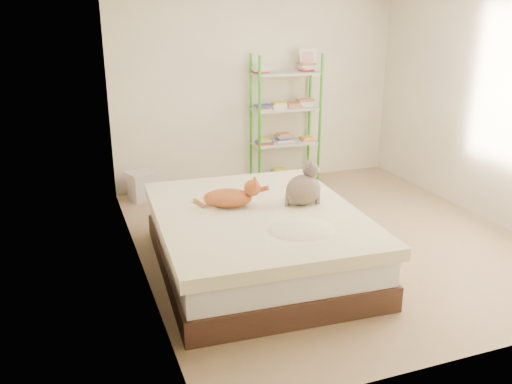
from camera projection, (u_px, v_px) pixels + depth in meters
name	position (u px, v px, depth m)	size (l,w,h in m)	color
room	(335.00, 113.00, 5.13)	(3.81, 4.21, 2.61)	tan
bed	(257.00, 240.00, 4.85)	(1.85, 2.26, 0.55)	#44271E
orange_cat	(228.00, 196.00, 4.83)	(0.52, 0.28, 0.21)	#C75830
grey_cat	(303.00, 183.00, 4.85)	(0.29, 0.35, 0.40)	#77665D
shelf_unit	(286.00, 119.00, 7.05)	(0.88, 0.36, 1.74)	green
cardboard_box	(282.00, 199.00, 6.15)	(0.53, 0.51, 0.41)	#8C6E50
white_bin	(142.00, 186.00, 6.62)	(0.38, 0.36, 0.36)	beige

